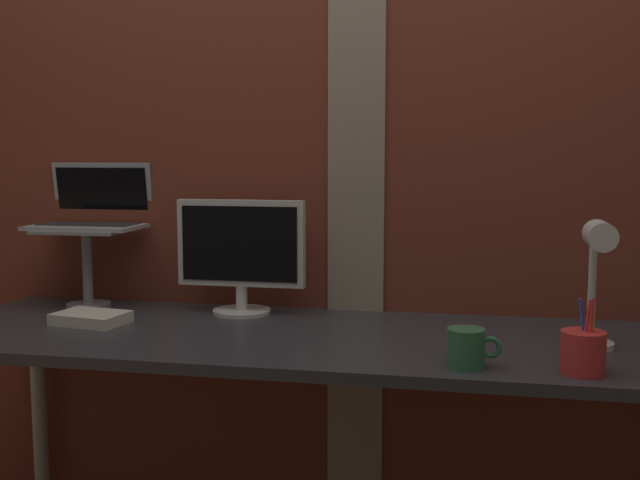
% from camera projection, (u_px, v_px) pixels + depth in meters
% --- Properties ---
extents(brick_wall_back, '(3.55, 0.16, 2.59)m').
position_uv_depth(brick_wall_back, '(315.00, 145.00, 2.45)').
color(brick_wall_back, brown).
rests_on(brick_wall_back, ground_plane).
extents(desk, '(2.17, 0.69, 0.78)m').
position_uv_depth(desk, '(313.00, 359.00, 2.11)').
color(desk, '#333338').
rests_on(desk, ground_plane).
extents(monitor, '(0.40, 0.18, 0.35)m').
position_uv_depth(monitor, '(241.00, 250.00, 2.35)').
color(monitor, silver).
rests_on(monitor, desk).
extents(laptop_stand, '(0.28, 0.22, 0.25)m').
position_uv_depth(laptop_stand, '(87.00, 255.00, 2.46)').
color(laptop_stand, gray).
rests_on(laptop_stand, desk).
extents(laptop, '(0.35, 0.24, 0.21)m').
position_uv_depth(laptop, '(94.00, 210.00, 2.50)').
color(laptop, '#ADB2B7').
rests_on(laptop, laptop_stand).
extents(desk_lamp, '(0.12, 0.20, 0.33)m').
position_uv_depth(desk_lamp, '(596.00, 271.00, 1.88)').
color(desk_lamp, white).
rests_on(desk_lamp, desk).
extents(pen_cup, '(0.10, 0.10, 0.17)m').
position_uv_depth(pen_cup, '(583.00, 352.00, 1.72)').
color(pen_cup, red).
rests_on(pen_cup, desk).
extents(coffee_mug, '(0.13, 0.09, 0.09)m').
position_uv_depth(coffee_mug, '(467.00, 348.00, 1.77)').
color(coffee_mug, '#33724C').
rests_on(coffee_mug, desk).
extents(paper_clutter_stack, '(0.22, 0.17, 0.03)m').
position_uv_depth(paper_clutter_stack, '(91.00, 318.00, 2.23)').
color(paper_clutter_stack, silver).
rests_on(paper_clutter_stack, desk).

